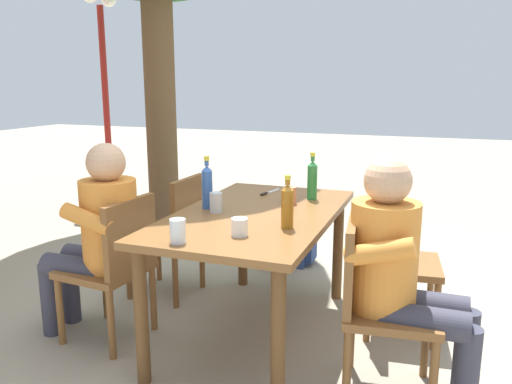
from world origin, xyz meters
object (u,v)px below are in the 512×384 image
object	(u,v)px
cup_steel	(216,202)
lamp_post	(103,51)
chair_far_right	(175,230)
cup_glass	(178,231)
bottle_amber	(287,206)
cup_terracotta	(290,195)
cup_white	(240,227)
bottle_blue	(207,186)
chair_near_right	(389,254)
backpack_by_far_side	(273,242)
dining_table	(256,229)
table_knife	(269,192)
backpack_by_near_side	(299,241)
bottle_green	(312,179)
person_in_plaid_shirt	(400,268)
chair_near_left	(374,299)
person_in_white_shirt	(99,232)
chair_far_left	(116,262)

from	to	relation	value
cup_steel	lamp_post	xyz separation A→B (m)	(2.84, 2.82, 1.05)
chair_far_right	cup_glass	size ratio (longest dim) A/B	7.50
bottle_amber	cup_terracotta	xyz separation A→B (m)	(0.52, 0.14, -0.07)
cup_white	cup_steel	bearing A→B (deg)	38.59
bottle_amber	cup_terracotta	bearing A→B (deg)	15.20
chair_far_right	cup_steel	distance (m)	0.75
bottle_blue	bottle_amber	world-z (taller)	bottle_blue
bottle_amber	cup_terracotta	world-z (taller)	bottle_amber
chair_near_right	cup_terracotta	bearing A→B (deg)	96.19
backpack_by_far_side	dining_table	bearing A→B (deg)	-166.63
table_knife	backpack_by_far_side	bearing A→B (deg)	15.49
backpack_by_far_side	backpack_by_near_side	bearing A→B (deg)	-62.43
bottle_green	cup_terracotta	xyz separation A→B (m)	(-0.16, 0.10, -0.08)
lamp_post	person_in_plaid_shirt	bearing A→B (deg)	-128.59
chair_near_left	cup_white	xyz separation A→B (m)	(-0.11, 0.66, 0.32)
dining_table	chair_far_right	world-z (taller)	chair_far_right
dining_table	cup_white	xyz separation A→B (m)	(-0.46, -0.08, 0.14)
person_in_white_shirt	cup_white	distance (m)	0.95
person_in_plaid_shirt	cup_glass	size ratio (longest dim) A/B	10.16
dining_table	bottle_green	distance (m)	0.54
cup_white	person_in_white_shirt	bearing A→B (deg)	82.92
chair_near_left	cup_steel	world-z (taller)	cup_steel
bottle_amber	cup_glass	xyz separation A→B (m)	(-0.42, 0.41, -0.06)
chair_near_right	bottle_amber	xyz separation A→B (m)	(-0.59, 0.47, 0.40)
chair_far_left	bottle_blue	distance (m)	0.69
chair_near_right	lamp_post	size ratio (longest dim) A/B	0.33
bottle_amber	backpack_by_near_side	world-z (taller)	bottle_amber
dining_table	cup_glass	xyz separation A→B (m)	(-0.67, 0.15, 0.16)
chair_far_right	backpack_by_far_side	size ratio (longest dim) A/B	2.15
bottle_green	lamp_post	size ratio (longest dim) A/B	0.12
person_in_plaid_shirt	lamp_post	size ratio (longest dim) A/B	0.45
chair_near_right	backpack_by_far_side	bearing A→B (deg)	50.67
backpack_by_near_side	backpack_by_far_side	xyz separation A→B (m)	(-0.10, 0.20, -0.00)
cup_white	backpack_by_near_side	world-z (taller)	cup_white
bottle_blue	cup_glass	xyz separation A→B (m)	(-0.65, -0.16, -0.08)
chair_far_right	bottle_blue	world-z (taller)	bottle_blue
cup_terracotta	backpack_by_near_side	xyz separation A→B (m)	(1.00, 0.20, -0.62)
backpack_by_far_side	bottle_amber	bearing A→B (deg)	-159.08
bottle_blue	backpack_by_far_side	distance (m)	1.38
chair_far_left	backpack_by_near_side	xyz separation A→B (m)	(1.62, -0.66, -0.29)
cup_steel	cup_terracotta	bearing A→B (deg)	-43.74
chair_near_right	lamp_post	distance (m)	4.69
bottle_blue	bottle_amber	bearing A→B (deg)	-112.46
backpack_by_near_side	cup_terracotta	bearing A→B (deg)	-168.44
chair_near_left	table_knife	xyz separation A→B (m)	(0.87, 0.83, 0.28)
chair_far_right	person_in_white_shirt	xyz separation A→B (m)	(-0.69, 0.11, 0.17)
dining_table	cup_glass	distance (m)	0.70
person_in_white_shirt	lamp_post	world-z (taller)	lamp_post
table_knife	bottle_amber	bearing A→B (deg)	-154.70
chair_near_right	person_in_plaid_shirt	bearing A→B (deg)	-170.91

